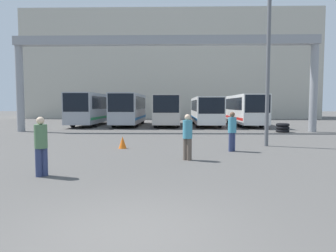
{
  "coord_description": "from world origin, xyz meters",
  "views": [
    {
      "loc": [
        0.78,
        -4.85,
        2.17
      ],
      "look_at": [
        0.18,
        21.79,
        0.3
      ],
      "focal_mm": 32.0,
      "sensor_mm": 36.0,
      "label": 1
    }
  ],
  "objects": [
    {
      "name": "ground_plane",
      "position": [
        0.0,
        0.0,
        0.0
      ],
      "size": [
        200.0,
        200.0,
        0.0
      ],
      "primitive_type": "plane",
      "color": "#514F4C"
    },
    {
      "name": "pedestrian_mid_right",
      "position": [
        -3.28,
        4.07,
        0.96
      ],
      "size": [
        0.38,
        0.38,
        1.82
      ],
      "rotation": [
        0.0,
        0.0,
        3.92
      ],
      "color": "navy",
      "rests_on": "ground"
    },
    {
      "name": "pedestrian_near_left",
      "position": [
        1.28,
        6.86,
        0.96
      ],
      "size": [
        0.38,
        0.38,
        1.81
      ],
      "rotation": [
        0.0,
        0.0,
        5.65
      ],
      "color": "brown",
      "rests_on": "ground"
    },
    {
      "name": "tire_stack",
      "position": [
        9.38,
        19.11,
        0.36
      ],
      "size": [
        1.04,
        1.04,
        0.72
      ],
      "color": "black",
      "rests_on": "ground"
    },
    {
      "name": "traffic_cone",
      "position": [
        -1.84,
        9.97,
        0.3
      ],
      "size": [
        0.4,
        0.4,
        0.61
      ],
      "color": "orange",
      "rests_on": "ground"
    },
    {
      "name": "lamp_post",
      "position": [
        5.64,
        11.02,
        4.92
      ],
      "size": [
        0.36,
        0.36,
        9.11
      ],
      "color": "#595B60",
      "rests_on": "ground"
    },
    {
      "name": "bus_slot_1",
      "position": [
        -4.05,
        26.8,
        1.9
      ],
      "size": [
        2.56,
        10.04,
        3.31
      ],
      "color": "#999EA5",
      "rests_on": "ground"
    },
    {
      "name": "overhead_gantry",
      "position": [
        0.0,
        19.38,
        6.27
      ],
      "size": [
        24.3,
        0.8,
        7.65
      ],
      "color": "gray",
      "rests_on": "ground"
    },
    {
      "name": "pedestrian_near_right",
      "position": [
        3.47,
        9.16,
        0.98
      ],
      "size": [
        0.38,
        0.38,
        1.85
      ],
      "rotation": [
        0.0,
        0.0,
        0.73
      ],
      "color": "navy",
      "rests_on": "ground"
    },
    {
      "name": "bus_slot_3",
      "position": [
        4.05,
        26.88,
        1.71
      ],
      "size": [
        2.55,
        10.22,
        2.95
      ],
      "color": "silver",
      "rests_on": "ground"
    },
    {
      "name": "bus_slot_2",
      "position": [
        0.0,
        26.81,
        1.82
      ],
      "size": [
        2.56,
        10.06,
        3.15
      ],
      "color": "beige",
      "rests_on": "ground"
    },
    {
      "name": "bus_slot_4",
      "position": [
        8.11,
        27.16,
        1.84
      ],
      "size": [
        2.46,
        10.77,
        3.19
      ],
      "color": "silver",
      "rests_on": "ground"
    },
    {
      "name": "building_backdrop",
      "position": [
        0.0,
        48.35,
        8.64
      ],
      "size": [
        47.55,
        12.0,
        17.28
      ],
      "color": "#B7B2A3",
      "rests_on": "ground"
    },
    {
      "name": "bus_slot_0",
      "position": [
        -8.11,
        27.12,
        1.93
      ],
      "size": [
        2.55,
        10.69,
        3.35
      ],
      "color": "#999EA5",
      "rests_on": "ground"
    }
  ]
}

